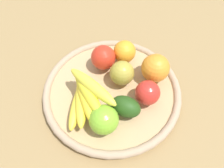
% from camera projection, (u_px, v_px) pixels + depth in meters
% --- Properties ---
extents(ground_plane, '(2.40, 2.40, 0.00)m').
position_uv_depth(ground_plane, '(112.00, 94.00, 0.68)').
color(ground_plane, olive).
rests_on(ground_plane, ground).
extents(basket, '(0.41, 0.41, 0.04)m').
position_uv_depth(basket, '(112.00, 91.00, 0.67)').
color(basket, tan).
rests_on(basket, ground_plane).
extents(avocado, '(0.08, 0.10, 0.06)m').
position_uv_depth(avocado, '(126.00, 107.00, 0.58)').
color(avocado, '#224615').
rests_on(avocado, basket).
extents(banana_bunch, '(0.17, 0.15, 0.09)m').
position_uv_depth(banana_bunch, '(85.00, 96.00, 0.58)').
color(banana_bunch, yellow).
rests_on(banana_bunch, basket).
extents(orange_1, '(0.09, 0.09, 0.07)m').
position_uv_depth(orange_1, '(125.00, 52.00, 0.69)').
color(orange_1, orange).
rests_on(orange_1, basket).
extents(apple_3, '(0.10, 0.10, 0.08)m').
position_uv_depth(apple_3, '(104.00, 120.00, 0.55)').
color(apple_3, '#7BB92B').
rests_on(apple_3, basket).
extents(orange_0, '(0.09, 0.09, 0.08)m').
position_uv_depth(orange_0, '(155.00, 68.00, 0.64)').
color(orange_0, orange).
rests_on(orange_0, basket).
extents(apple_0, '(0.09, 0.09, 0.07)m').
position_uv_depth(apple_0, '(122.00, 73.00, 0.64)').
color(apple_0, '#A69737').
rests_on(apple_0, basket).
extents(apple_1, '(0.09, 0.09, 0.07)m').
position_uv_depth(apple_1, '(148.00, 93.00, 0.60)').
color(apple_1, red).
rests_on(apple_1, basket).
extents(apple_2, '(0.11, 0.11, 0.08)m').
position_uv_depth(apple_2, '(103.00, 58.00, 0.67)').
color(apple_2, red).
rests_on(apple_2, basket).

